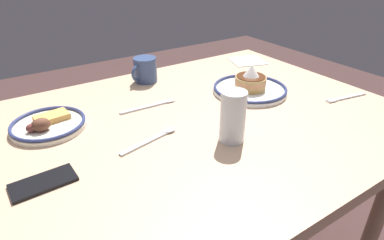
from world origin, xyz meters
TOP-DOWN VIEW (x-y plane):
  - dining_table at (0.00, 0.00)m, footprint 1.38×0.99m
  - plate_near_main at (-0.31, -0.06)m, footprint 0.28×0.28m
  - plate_center_pancakes at (0.39, -0.19)m, footprint 0.22×0.22m
  - coffee_mug at (-0.03, -0.38)m, footprint 0.12×0.09m
  - drinking_glass at (-0.03, 0.16)m, footprint 0.07×0.07m
  - cell_phone at (0.46, 0.07)m, footprint 0.15×0.08m
  - paper_napkin at (-0.55, -0.35)m, footprint 0.19×0.18m
  - fork_near at (-0.56, 0.17)m, footprint 0.18×0.05m
  - fork_far at (0.07, -0.16)m, footprint 0.20×0.02m
  - tea_spoon at (0.14, 0.03)m, footprint 0.19×0.06m

SIDE VIEW (x-z plane):
  - dining_table at x=0.00m, z-range 0.30..1.05m
  - paper_napkin at x=-0.55m, z-range 0.75..0.75m
  - fork_far at x=0.07m, z-range 0.75..0.76m
  - fork_near at x=-0.56m, z-range 0.75..0.76m
  - cell_phone at x=0.46m, z-range 0.75..0.76m
  - tea_spoon at x=0.14m, z-range 0.75..0.76m
  - plate_center_pancakes at x=0.39m, z-range 0.74..0.79m
  - plate_near_main at x=-0.31m, z-range 0.72..0.83m
  - coffee_mug at x=-0.03m, z-range 0.75..0.85m
  - drinking_glass at x=-0.03m, z-range 0.74..0.89m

